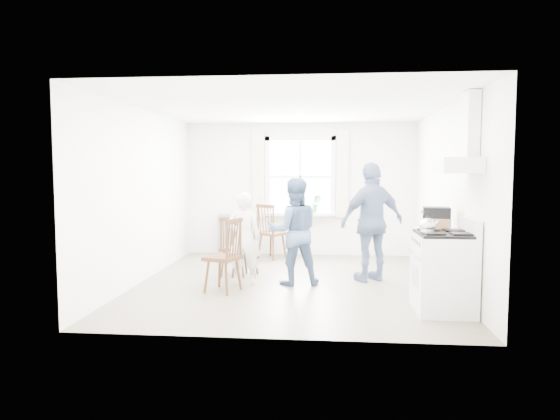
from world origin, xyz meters
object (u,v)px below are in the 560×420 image
object	(u,v)px
low_cabinet	(437,263)
person_right	(372,222)
person_mid	(294,232)
gas_stove	(444,272)
stereo_stack	(436,219)
windsor_chair_a	(233,240)
windsor_chair_b	(244,241)
windsor_chair_c	(230,247)
person_left	(244,238)

from	to	relation	value
low_cabinet	person_right	bearing A→B (deg)	130.95
low_cabinet	person_mid	xyz separation A→B (m)	(-1.93, 0.55, 0.33)
gas_stove	stereo_stack	bearing A→B (deg)	85.98
stereo_stack	windsor_chair_a	distance (m)	3.10
windsor_chair_b	stereo_stack	bearing A→B (deg)	-19.39
stereo_stack	windsor_chair_a	bearing A→B (deg)	161.34
low_cabinet	person_right	world-z (taller)	person_right
low_cabinet	person_right	distance (m)	1.26
windsor_chair_a	person_mid	bearing A→B (deg)	-22.49
windsor_chair_b	person_right	distance (m)	2.00
low_cabinet	person_mid	distance (m)	2.04
windsor_chair_b	person_mid	xyz separation A→B (m)	(0.81, -0.39, 0.21)
person_right	windsor_chair_b	bearing A→B (deg)	-29.74
windsor_chair_a	windsor_chair_c	xyz separation A→B (m)	(0.14, -0.97, 0.04)
windsor_chair_b	windsor_chair_c	xyz separation A→B (m)	(-0.04, -0.94, 0.05)
person_left	person_right	size ratio (longest dim) A/B	0.76
windsor_chair_a	windsor_chair_c	size ratio (longest dim) A/B	0.93
stereo_stack	windsor_chair_a	xyz separation A→B (m)	(-2.90, 0.98, -0.46)
low_cabinet	stereo_stack	xyz separation A→B (m)	(-0.02, -0.01, 0.60)
windsor_chair_a	person_left	distance (m)	0.56
person_mid	windsor_chair_c	bearing A→B (deg)	21.13
gas_stove	low_cabinet	distance (m)	0.70
gas_stove	person_right	size ratio (longest dim) A/B	0.62
gas_stove	person_left	world-z (taller)	person_left
windsor_chair_a	person_left	xyz separation A→B (m)	(0.26, -0.49, 0.10)
stereo_stack	person_left	world-z (taller)	person_left
stereo_stack	windsor_chair_c	bearing A→B (deg)	179.71
person_mid	stereo_stack	bearing A→B (deg)	151.43
gas_stove	person_left	size ratio (longest dim) A/B	0.82
gas_stove	stereo_stack	size ratio (longest dim) A/B	3.01
windsor_chair_a	windsor_chair_b	distance (m)	0.18
windsor_chair_a	windsor_chair_c	world-z (taller)	windsor_chair_c
person_mid	person_left	bearing A→B (deg)	-6.17
gas_stove	stereo_stack	distance (m)	0.89
windsor_chair_b	person_right	xyz separation A→B (m)	(1.97, -0.05, 0.32)
windsor_chair_b	person_right	size ratio (longest dim) A/B	0.53
windsor_chair_c	person_right	distance (m)	2.22
windsor_chair_a	low_cabinet	bearing A→B (deg)	-18.27
gas_stove	windsor_chair_c	xyz separation A→B (m)	(-2.72, 0.70, 0.15)
stereo_stack	windsor_chair_c	distance (m)	2.80
low_cabinet	windsor_chair_a	xyz separation A→B (m)	(-2.93, 0.97, 0.14)
person_left	stereo_stack	bearing A→B (deg)	167.69
windsor_chair_a	windsor_chair_b	size ratio (longest dim) A/B	1.01
windsor_chair_a	person_right	size ratio (longest dim) A/B	0.53
windsor_chair_a	stereo_stack	bearing A→B (deg)	-18.66
person_mid	windsor_chair_a	bearing A→B (deg)	-34.46
low_cabinet	person_left	bearing A→B (deg)	169.78
gas_stove	stereo_stack	world-z (taller)	stereo_stack
windsor_chair_b	person_right	world-z (taller)	person_right
windsor_chair_c	windsor_chair_a	bearing A→B (deg)	98.23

